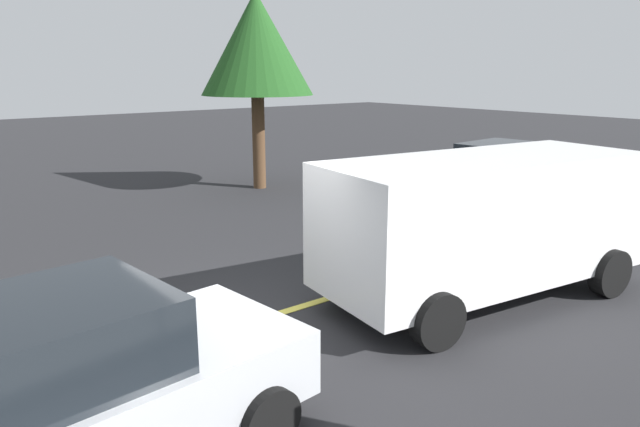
# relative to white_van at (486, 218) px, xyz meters

# --- Properties ---
(ground_plane) EXTENTS (80.00, 80.00, 0.00)m
(ground_plane) POSITION_rel_white_van_xyz_m (-3.47, 1.41, -1.27)
(ground_plane) COLOR #262628
(lane_marking_centre) EXTENTS (28.00, 0.16, 0.01)m
(lane_marking_centre) POSITION_rel_white_van_xyz_m (-0.47, 1.41, -1.26)
(lane_marking_centre) COLOR #E0D14C
(white_van) EXTENTS (5.43, 2.84, 2.20)m
(white_van) POSITION_rel_white_van_xyz_m (0.00, 0.00, 0.00)
(white_van) COLOR white
(white_van) RESTS_ON ground_plane
(car_white_mid_road) EXTENTS (4.36, 2.31, 1.58)m
(car_white_mid_road) POSITION_rel_white_van_xyz_m (5.84, 3.85, -0.47)
(car_white_mid_road) COLOR white
(car_white_mid_road) RESTS_ON ground_plane
(car_silver_near_curb) EXTENTS (4.36, 2.30, 1.67)m
(car_silver_near_curb) POSITION_rel_white_van_xyz_m (-6.32, -0.39, -0.43)
(car_silver_near_curb) COLOR #B7BABF
(car_silver_near_curb) RESTS_ON ground_plane
(tree_left_verge) EXTENTS (3.22, 3.22, 5.60)m
(tree_left_verge) POSITION_rel_white_van_xyz_m (2.05, 9.50, 2.87)
(tree_left_verge) COLOR #513823
(tree_left_verge) RESTS_ON ground_plane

